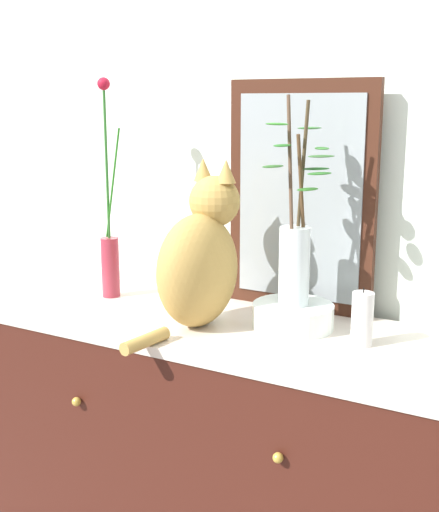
% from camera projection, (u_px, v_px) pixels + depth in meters
% --- Properties ---
extents(wall_back, '(4.40, 0.08, 2.60)m').
position_uv_depth(wall_back, '(273.00, 151.00, 1.95)').
color(wall_back, silver).
rests_on(wall_back, ground_plane).
extents(sideboard, '(1.30, 0.50, 0.87)m').
position_uv_depth(sideboard, '(219.00, 471.00, 1.87)').
color(sideboard, '#3C1810').
rests_on(sideboard, ground_plane).
extents(mirror_leaning, '(0.42, 0.03, 0.63)m').
position_uv_depth(mirror_leaning, '(301.00, 198.00, 1.83)').
color(mirror_leaning, '#3C1D12').
rests_on(mirror_leaning, sideboard).
extents(cat_sitting, '(0.20, 0.41, 0.43)m').
position_uv_depth(cat_sitting, '(200.00, 259.00, 1.72)').
color(cat_sitting, '#B08844').
rests_on(cat_sitting, sideboard).
extents(vase_slim_green, '(0.08, 0.05, 0.64)m').
position_uv_depth(vase_slim_green, '(110.00, 248.00, 1.98)').
color(vase_slim_green, maroon).
rests_on(vase_slim_green, sideboard).
extents(bowl_porcelain, '(0.21, 0.21, 0.06)m').
position_uv_depth(bowl_porcelain, '(293.00, 316.00, 1.73)').
color(bowl_porcelain, white).
rests_on(bowl_porcelain, sideboard).
extents(vase_glass_clear, '(0.17, 0.17, 0.52)m').
position_uv_depth(vase_glass_clear, '(295.00, 251.00, 1.69)').
color(vase_glass_clear, silver).
rests_on(vase_glass_clear, bowl_porcelain).
extents(candle_pillar, '(0.05, 0.05, 0.14)m').
position_uv_depth(candle_pillar, '(362.00, 319.00, 1.59)').
color(candle_pillar, silver).
rests_on(candle_pillar, sideboard).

